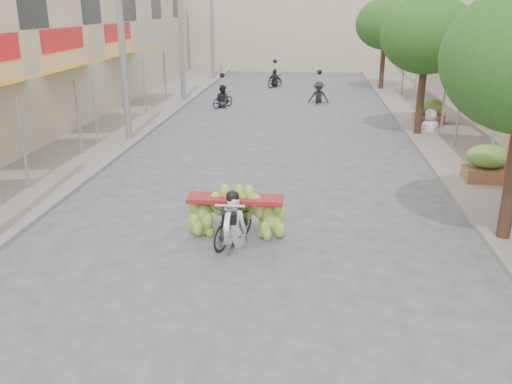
% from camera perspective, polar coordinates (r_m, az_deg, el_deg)
% --- Properties ---
extents(ground, '(120.00, 120.00, 0.00)m').
position_cam_1_polar(ground, '(8.60, -3.52, -14.70)').
color(ground, '#56565B').
rests_on(ground, ground).
extents(sidewalk_left, '(4.00, 60.00, 0.12)m').
position_cam_1_polar(sidewalk_left, '(24.00, -14.58, 7.07)').
color(sidewalk_left, gray).
rests_on(sidewalk_left, ground).
extents(sidewalk_right, '(4.00, 60.00, 0.12)m').
position_cam_1_polar(sidewalk_right, '(23.28, 20.05, 6.17)').
color(sidewalk_right, gray).
rests_on(sidewalk_right, ground).
extents(far_building, '(20.00, 6.00, 7.00)m').
position_cam_1_polar(far_building, '(45.09, 4.32, 17.32)').
color(far_building, '#B6A88F').
rests_on(far_building, ground).
extents(utility_pole_mid, '(0.60, 0.24, 8.00)m').
position_cam_1_polar(utility_pole_mid, '(20.19, -14.04, 16.35)').
color(utility_pole_mid, slate).
rests_on(utility_pole_mid, ground).
extents(utility_pole_far, '(0.60, 0.24, 8.00)m').
position_cam_1_polar(utility_pole_far, '(28.84, -7.96, 17.34)').
color(utility_pole_far, slate).
rests_on(utility_pole_far, ground).
extents(utility_pole_back, '(0.60, 0.24, 8.00)m').
position_cam_1_polar(utility_pole_back, '(37.65, -4.68, 17.79)').
color(utility_pole_back, slate).
rests_on(utility_pole_back, ground).
extents(street_tree_mid, '(3.40, 3.40, 5.25)m').
position_cam_1_polar(street_tree_mid, '(21.49, 17.55, 15.52)').
color(street_tree_mid, '#3A2719').
rests_on(street_tree_mid, ground).
extents(street_tree_far, '(3.40, 3.40, 5.25)m').
position_cam_1_polar(street_tree_far, '(33.34, 13.46, 16.80)').
color(street_tree_far, '#3A2719').
rests_on(street_tree_far, ground).
extents(produce_crate_mid, '(1.20, 0.88, 1.16)m').
position_cam_1_polar(produce_crate_mid, '(16.37, 23.23, 3.09)').
color(produce_crate_mid, brown).
rests_on(produce_crate_mid, ground).
extents(produce_crate_far, '(1.20, 0.88, 1.16)m').
position_cam_1_polar(produce_crate_far, '(23.94, 17.80, 8.34)').
color(produce_crate_far, brown).
rests_on(produce_crate_far, ground).
extents(banana_motorbike, '(2.20, 1.80, 2.03)m').
position_cam_1_polar(banana_motorbike, '(11.39, -2.31, -2.02)').
color(banana_motorbike, black).
rests_on(banana_motorbike, ground).
extents(pedestrian, '(0.95, 0.66, 1.76)m').
position_cam_1_polar(pedestrian, '(22.24, 18.01, 8.31)').
color(pedestrian, white).
rests_on(pedestrian, ground).
extents(bg_motorbike_a, '(1.15, 1.48, 1.95)m').
position_cam_1_polar(bg_motorbike_a, '(27.11, -3.55, 10.50)').
color(bg_motorbike_a, black).
rests_on(bg_motorbike_a, ground).
extents(bg_motorbike_b, '(1.12, 1.53, 1.95)m').
position_cam_1_polar(bg_motorbike_b, '(28.50, 6.64, 11.03)').
color(bg_motorbike_b, black).
rests_on(bg_motorbike_b, ground).
extents(bg_motorbike_c, '(1.15, 1.49, 1.95)m').
position_cam_1_polar(bg_motorbike_c, '(34.07, 2.01, 12.35)').
color(bg_motorbike_c, black).
rests_on(bg_motorbike_c, ground).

